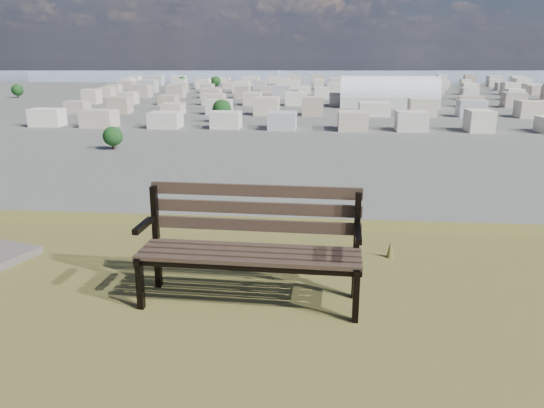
# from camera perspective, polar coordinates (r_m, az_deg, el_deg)

# --- Properties ---
(park_bench) EXTENTS (1.82, 0.65, 0.94)m
(park_bench) POSITION_cam_1_polar(r_m,az_deg,el_deg) (4.37, -2.25, -3.78)
(park_bench) COLOR #3E2F24
(park_bench) RESTS_ON hilltop_mesa
(arena) EXTENTS (52.51, 23.88, 21.82)m
(arena) POSITION_cam_1_polar(r_m,az_deg,el_deg) (299.16, 12.42, 11.12)
(arena) COLOR silver
(arena) RESTS_ON ground
(city_blocks) EXTENTS (395.00, 361.00, 7.00)m
(city_blocks) POSITION_cam_1_polar(r_m,az_deg,el_deg) (397.09, 5.15, 12.21)
(city_blocks) COLOR beige
(city_blocks) RESTS_ON ground
(city_trees) EXTENTS (406.52, 387.20, 9.98)m
(city_trees) POSITION_cam_1_polar(r_m,az_deg,el_deg) (322.93, 0.29, 11.73)
(city_trees) COLOR black
(city_trees) RESTS_ON ground
(bay_water) EXTENTS (2400.00, 700.00, 0.12)m
(bay_water) POSITION_cam_1_polar(r_m,az_deg,el_deg) (902.35, 5.33, 13.88)
(bay_water) COLOR #869DAB
(bay_water) RESTS_ON ground
(far_hills) EXTENTS (2050.00, 340.00, 60.00)m
(far_hills) POSITION_cam_1_polar(r_m,az_deg,el_deg) (1406.26, 2.84, 15.58)
(far_hills) COLOR #8A92AC
(far_hills) RESTS_ON ground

